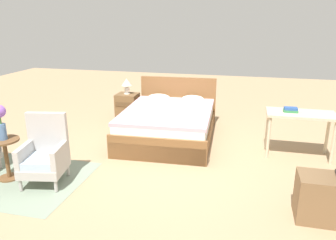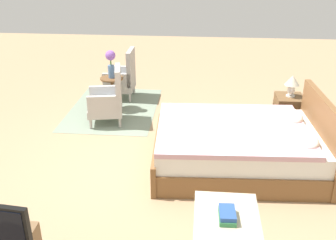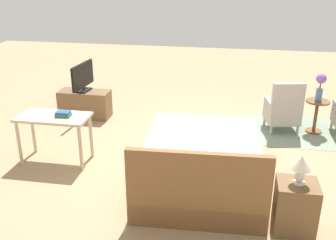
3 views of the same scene
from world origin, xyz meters
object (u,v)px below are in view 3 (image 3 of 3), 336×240
(flower_vase, at_px, (321,84))
(tv_stand, at_px, (85,104))
(armchair_by_window_right, at_px, (283,111))
(book_stack, at_px, (63,114))
(table_lamp, at_px, (301,166))
(vanity_desk, at_px, (54,123))
(side_table, at_px, (316,113))
(nightstand, at_px, (295,207))
(bed, at_px, (201,164))
(tv_flatscreen, at_px, (83,77))

(flower_vase, distance_m, tv_stand, 4.26)
(armchair_by_window_right, height_order, book_stack, armchair_by_window_right)
(table_lamp, xyz_separation_m, vanity_desk, (3.30, -1.09, -0.19))
(side_table, distance_m, vanity_desk, 4.37)
(armchair_by_window_right, bearing_deg, table_lamp, 87.58)
(side_table, relative_size, table_lamp, 1.76)
(side_table, relative_size, nightstand, 0.98)
(bed, bearing_deg, book_stack, -8.33)
(bed, xyz_separation_m, table_lamp, (-1.11, 0.79, 0.51))
(flower_vase, height_order, vanity_desk, flower_vase)
(armchair_by_window_right, relative_size, table_lamp, 2.79)
(table_lamp, distance_m, vanity_desk, 3.48)
(bed, xyz_separation_m, side_table, (-1.79, -2.08, 0.07))
(flower_vase, bearing_deg, tv_flatscreen, 0.04)
(bed, distance_m, tv_flatscreen, 3.24)
(armchair_by_window_right, bearing_deg, tv_stand, -0.89)
(armchair_by_window_right, bearing_deg, nightstand, 87.58)
(side_table, relative_size, vanity_desk, 0.56)
(armchair_by_window_right, bearing_deg, tv_flatscreen, -0.90)
(book_stack, bearing_deg, bed, 171.67)
(table_lamp, bearing_deg, tv_flatscreen, -39.08)
(vanity_desk, xyz_separation_m, book_stack, (-0.16, -0.00, 0.14))
(tv_stand, xyz_separation_m, vanity_desk, (-0.24, 1.78, 0.36))
(armchair_by_window_right, height_order, tv_flatscreen, tv_flatscreen)
(side_table, xyz_separation_m, book_stack, (3.82, 1.79, 0.39))
(table_lamp, bearing_deg, nightstand, -90.00)
(book_stack, bearing_deg, side_table, -154.89)
(side_table, xyz_separation_m, table_lamp, (0.68, 2.88, 0.45))
(nightstand, bearing_deg, tv_stand, -39.09)
(nightstand, height_order, tv_stand, nightstand)
(flower_vase, height_order, tv_flatscreen, flower_vase)
(tv_stand, bearing_deg, nightstand, 140.91)
(bed, bearing_deg, tv_stand, -40.57)
(bed, relative_size, nightstand, 3.70)
(armchair_by_window_right, relative_size, vanity_desk, 0.88)
(tv_flatscreen, relative_size, book_stack, 3.55)
(armchair_by_window_right, relative_size, tv_stand, 0.96)
(flower_vase, xyz_separation_m, book_stack, (3.82, 1.79, -0.11))
(table_lamp, relative_size, tv_flatscreen, 0.42)
(nightstand, bearing_deg, armchair_by_window_right, -92.42)
(bed, distance_m, vanity_desk, 2.23)
(nightstand, height_order, table_lamp, table_lamp)
(armchair_by_window_right, height_order, table_lamp, armchair_by_window_right)
(tv_flatscreen, bearing_deg, table_lamp, 140.92)
(bed, height_order, side_table, bed)
(table_lamp, bearing_deg, book_stack, -19.20)
(side_table, distance_m, table_lamp, 2.99)
(side_table, bearing_deg, book_stack, 25.11)
(vanity_desk, distance_m, book_stack, 0.22)
(nightstand, distance_m, book_stack, 3.35)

